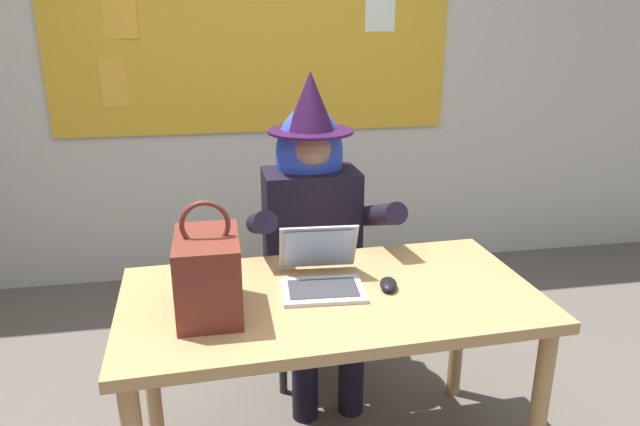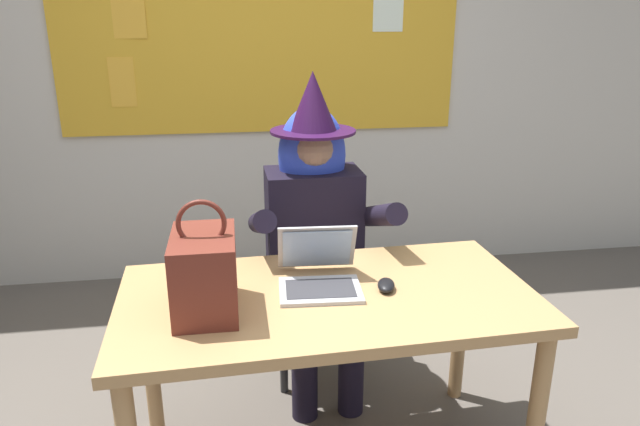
% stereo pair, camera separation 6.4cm
% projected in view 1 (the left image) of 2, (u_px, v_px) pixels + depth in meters
% --- Properties ---
extents(wall_back_bulletin, '(6.57, 2.06, 2.84)m').
position_uv_depth(wall_back_bulletin, '(254.00, 51.00, 3.51)').
color(wall_back_bulletin, beige).
rests_on(wall_back_bulletin, ground).
extents(desk_main, '(1.46, 0.80, 0.73)m').
position_uv_depth(desk_main, '(331.00, 316.00, 2.03)').
color(desk_main, tan).
rests_on(desk_main, ground).
extents(chair_at_desk, '(0.43, 0.43, 0.92)m').
position_uv_depth(chair_at_desk, '(309.00, 263.00, 2.76)').
color(chair_at_desk, black).
rests_on(chair_at_desk, ground).
extents(person_costumed, '(0.60, 0.65, 1.42)m').
position_uv_depth(person_costumed, '(314.00, 216.00, 2.55)').
color(person_costumed, black).
rests_on(person_costumed, ground).
extents(laptop, '(0.30, 0.33, 0.20)m').
position_uv_depth(laptop, '(321.00, 273.00, 2.05)').
color(laptop, '#B7B7BC').
rests_on(laptop, desk_main).
extents(computer_mouse, '(0.08, 0.12, 0.03)m').
position_uv_depth(computer_mouse, '(388.00, 284.00, 2.03)').
color(computer_mouse, black).
rests_on(computer_mouse, desk_main).
extents(handbag, '(0.20, 0.30, 0.38)m').
position_uv_depth(handbag, '(208.00, 274.00, 1.83)').
color(handbag, maroon).
rests_on(handbag, desk_main).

